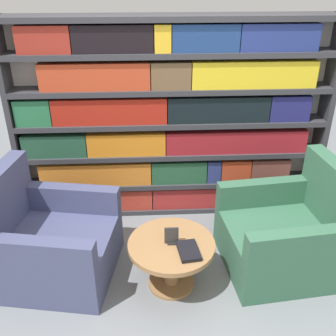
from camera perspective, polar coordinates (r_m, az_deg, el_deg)
name	(u,v)px	position (r m, az deg, el deg)	size (l,w,h in m)	color
ground_plane	(181,298)	(3.30, 1.96, -18.29)	(14.00, 14.00, 0.00)	slate
bookshelf	(170,123)	(3.86, 0.23, 6.61)	(3.05, 0.30, 1.97)	silver
armchair_left	(48,243)	(3.47, -16.96, -10.36)	(1.08, 1.02, 0.93)	#42476B
armchair_right	(288,235)	(3.56, 17.00, -9.29)	(1.04, 0.97, 0.93)	#336047
coffee_table	(171,255)	(3.20, 0.49, -12.52)	(0.69, 0.69, 0.43)	olive
table_sign	(171,237)	(3.08, 0.51, -9.93)	(0.11, 0.06, 0.15)	black
stray_book	(189,251)	(3.03, 3.00, -11.91)	(0.18, 0.25, 0.03)	black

